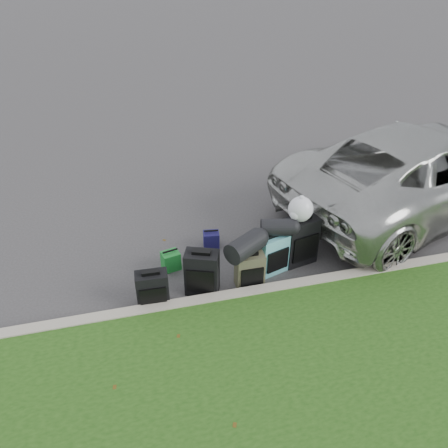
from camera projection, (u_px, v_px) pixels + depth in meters
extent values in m
plane|color=#383535|center=(233.00, 257.00, 7.20)|extent=(120.00, 120.00, 0.00)
cube|color=#9E937F|center=(251.00, 294.00, 6.35)|extent=(120.00, 0.18, 0.15)
imported|color=#B7B7B2|center=(420.00, 169.00, 8.19)|extent=(6.14, 4.10, 1.57)
cube|color=black|center=(153.00, 289.00, 6.13)|extent=(0.46, 0.27, 0.56)
cube|color=black|center=(202.00, 273.00, 6.33)|extent=(0.55, 0.44, 0.69)
cube|color=#3B3A27|center=(250.00, 270.00, 6.48)|extent=(0.42, 0.26, 0.57)
cube|color=teal|center=(272.00, 254.00, 6.74)|extent=(0.52, 0.40, 0.66)
cube|color=black|center=(299.00, 240.00, 6.91)|extent=(0.59, 0.42, 0.80)
cube|color=#1C812D|center=(171.00, 261.00, 6.88)|extent=(0.31, 0.27, 0.31)
cube|color=#1A164D|center=(211.00, 240.00, 7.38)|extent=(0.29, 0.24, 0.28)
cylinder|color=black|center=(246.00, 246.00, 6.23)|extent=(0.67, 0.59, 0.32)
cylinder|color=black|center=(277.00, 227.00, 6.52)|extent=(0.52, 0.36, 0.26)
sphere|color=white|center=(301.00, 209.00, 6.57)|extent=(0.38, 0.38, 0.38)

